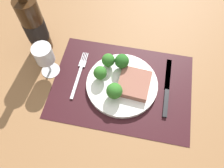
{
  "coord_description": "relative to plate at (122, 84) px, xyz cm",
  "views": [
    {
      "loc": [
        3.67,
        -35.86,
        67.21
      ],
      "look_at": [
        -3.27,
        -1.01,
        1.9
      ],
      "focal_mm": 35.38,
      "sensor_mm": 36.0,
      "label": 1
    }
  ],
  "objects": [
    {
      "name": "steak",
      "position": [
        4.01,
        0.12,
        1.98
      ],
      "size": [
        10.93,
        11.58,
        2.36
      ],
      "primitive_type": "cube",
      "rotation": [
        0.0,
        0.0,
        -0.07
      ],
      "color": "#8C5647",
      "rests_on": "plate"
    },
    {
      "name": "broccoli_front_edge",
      "position": [
        -7.57,
        0.58,
        4.04
      ],
      "size": [
        4.49,
        4.49,
        5.6
      ],
      "color": "#6B994C",
      "rests_on": "plate"
    },
    {
      "name": "ground_plane",
      "position": [
        0.0,
        0.0,
        -2.6
      ],
      "size": [
        140.0,
        110.0,
        3.0
      ],
      "primitive_type": "cube",
      "color": "brown"
    },
    {
      "name": "placemat",
      "position": [
        0.0,
        0.0,
        -0.95
      ],
      "size": [
        47.36,
        33.69,
        0.3
      ],
      "primitive_type": "cube",
      "color": "black",
      "rests_on": "ground_plane"
    },
    {
      "name": "broccoli_near_steak",
      "position": [
        -1.69,
        -5.16,
        4.28
      ],
      "size": [
        5.2,
        5.2,
        6.12
      ],
      "color": "#6B994C",
      "rests_on": "plate"
    },
    {
      "name": "broccoli_back_left",
      "position": [
        -1.31,
        6.26,
        4.49
      ],
      "size": [
        4.91,
        4.91,
        6.25
      ],
      "color": "#5B8942",
      "rests_on": "plate"
    },
    {
      "name": "broccoli_near_fork",
      "position": [
        -5.99,
        6.14,
        3.9
      ],
      "size": [
        4.54,
        4.54,
        5.49
      ],
      "color": "#5B8942",
      "rests_on": "plate"
    },
    {
      "name": "plate",
      "position": [
        0.0,
        0.0,
        0.0
      ],
      "size": [
        24.26,
        24.26,
        1.6
      ],
      "primitive_type": "cylinder",
      "color": "white",
      "rests_on": "placemat"
    },
    {
      "name": "wine_bottle",
      "position": [
        -32.36,
        10.77,
        10.17
      ],
      "size": [
        7.52,
        7.52,
        30.63
      ],
      "color": "#331E0F",
      "rests_on": "ground_plane"
    },
    {
      "name": "wine_glass",
      "position": [
        -26.07,
        1.13,
        7.81
      ],
      "size": [
        6.53,
        6.53,
        12.89
      ],
      "color": "silver",
      "rests_on": "ground_plane"
    },
    {
      "name": "knife",
      "position": [
        15.32,
        0.53,
        -0.5
      ],
      "size": [
        1.8,
        23.0,
        0.8
      ],
      "rotation": [
        0.0,
        0.0,
        -0.04
      ],
      "color": "black",
      "rests_on": "placemat"
    },
    {
      "name": "fork",
      "position": [
        -15.55,
        1.42,
        -0.55
      ],
      "size": [
        2.4,
        19.2,
        0.5
      ],
      "rotation": [
        0.0,
        0.0,
        -0.06
      ],
      "color": "silver",
      "rests_on": "placemat"
    }
  ]
}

